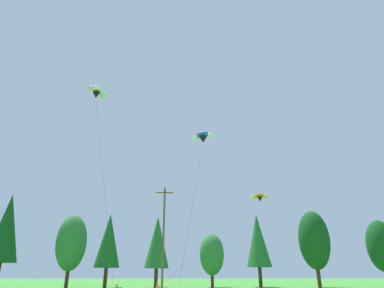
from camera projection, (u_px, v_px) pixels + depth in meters
treeline_tree_b at (6, 228)px, 52.67m from camera, size 4.78×4.78×14.45m
treeline_tree_c at (71, 242)px, 54.70m from camera, size 4.91×4.91×11.52m
treeline_tree_d at (109, 240)px, 54.83m from camera, size 4.17×4.17×11.66m
treeline_tree_e at (157, 242)px, 55.56m from camera, size 4.10×4.10×11.36m
treeline_tree_f at (212, 254)px, 56.23m from camera, size 4.12×4.12×8.59m
treeline_tree_g at (258, 240)px, 57.81m from camera, size 4.26×4.26×12.07m
treeline_tree_h at (314, 240)px, 56.75m from camera, size 5.17×5.17×12.47m
treeline_tree_i at (381, 246)px, 56.35m from camera, size 4.73×4.73×10.87m
utility_pole at (163, 236)px, 41.62m from camera, size 2.20×0.26×12.88m
parafoil_kite_high_white at (97, 92)px, 40.63m from camera, size 6.62×9.63×22.36m
parafoil_kite_mid_orange at (260, 197)px, 46.11m from camera, size 14.28×15.41×11.65m
parafoil_kite_far_blue_white at (203, 137)px, 35.51m from camera, size 3.62×10.18×15.14m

